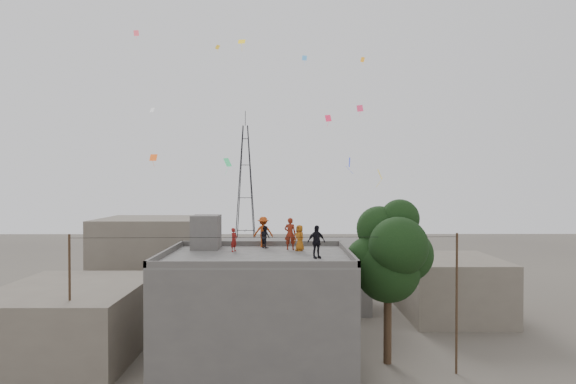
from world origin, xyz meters
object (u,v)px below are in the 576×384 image
at_px(tree, 390,253).
at_px(person_red_adult, 290,234).
at_px(stair_head_box, 206,232).
at_px(transmission_tower, 245,191).
at_px(person_dark_adult, 316,242).

height_order(tree, person_red_adult, tree).
distance_m(stair_head_box, transmission_tower, 37.46).
bearing_deg(transmission_tower, stair_head_box, -88.77).
distance_m(transmission_tower, person_red_adult, 38.33).
bearing_deg(tree, stair_head_box, 169.26).
relative_size(transmission_tower, person_red_adult, 10.66).
bearing_deg(person_dark_adult, transmission_tower, 74.48).
xyz_separation_m(tree, transmission_tower, (-11.37, 39.40, 2.97)).
bearing_deg(person_red_adult, person_dark_adult, 119.16).
bearing_deg(transmission_tower, person_dark_adult, -80.16).
height_order(transmission_tower, person_dark_adult, transmission_tower).
bearing_deg(person_red_adult, stair_head_box, 2.26).
distance_m(stair_head_box, person_dark_adult, 7.36).
bearing_deg(stair_head_box, person_red_adult, -4.96).
bearing_deg(person_dark_adult, person_red_adult, 86.58).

